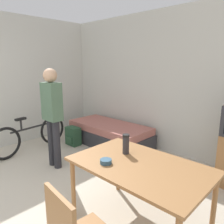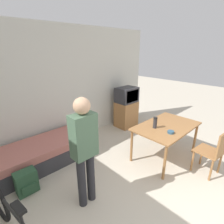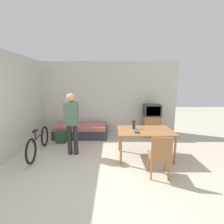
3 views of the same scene
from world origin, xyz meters
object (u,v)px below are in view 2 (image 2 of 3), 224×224
at_px(daybed, 44,153).
at_px(tv, 126,107).
at_px(wooden_chair, 214,151).
at_px(mate_bowl, 171,132).
at_px(bicycle, 17,224).
at_px(person_standing, 84,147).
at_px(backpack, 26,182).
at_px(dining_table, 166,129).
at_px(thermos_flask, 155,122).

distance_m(daybed, tv, 2.56).
relative_size(wooden_chair, mate_bowl, 7.50).
height_order(tv, bicycle, tv).
height_order(wooden_chair, person_standing, person_standing).
bearing_deg(backpack, bicycle, -114.12).
distance_m(person_standing, backpack, 1.26).
xyz_separation_m(wooden_chair, bicycle, (-2.93, 1.10, -0.19)).
relative_size(tv, mate_bowl, 9.73).
bearing_deg(person_standing, mate_bowl, -13.51).
bearing_deg(daybed, dining_table, -38.49).
relative_size(dining_table, backpack, 3.54).
height_order(dining_table, bicycle, dining_table).
height_order(daybed, dining_table, dining_table).
height_order(thermos_flask, mate_bowl, thermos_flask).
bearing_deg(tv, bicycle, -157.53).
bearing_deg(mate_bowl, dining_table, 42.38).
xyz_separation_m(dining_table, backpack, (-2.48, 0.98, -0.46)).
relative_size(daybed, mate_bowl, 15.47).
bearing_deg(dining_table, daybed, 141.51).
distance_m(bicycle, mate_bowl, 2.64).
bearing_deg(person_standing, thermos_flask, -2.11).
bearing_deg(daybed, backpack, -132.92).
bearing_deg(dining_table, person_standing, 175.05).
height_order(bicycle, backpack, bicycle).
height_order(daybed, thermos_flask, thermos_flask).
distance_m(dining_table, wooden_chair, 0.91).
relative_size(bicycle, mate_bowl, 13.85).
distance_m(daybed, wooden_chair, 3.21).
bearing_deg(person_standing, backpack, 126.23).
xyz_separation_m(person_standing, mate_bowl, (1.63, -0.39, -0.21)).
distance_m(dining_table, bicycle, 2.85).
xyz_separation_m(daybed, dining_table, (1.95, -1.55, 0.43)).
relative_size(daybed, dining_table, 1.35).
relative_size(bicycle, backpack, 4.27).
relative_size(tv, wooden_chair, 1.30).
height_order(person_standing, thermos_flask, person_standing).
distance_m(daybed, thermos_flask, 2.30).
xyz_separation_m(person_standing, backpack, (-0.60, 0.81, -0.76)).
bearing_deg(wooden_chair, thermos_flask, 110.82).
distance_m(tv, thermos_flask, 1.76).
distance_m(tv, bicycle, 3.70).
relative_size(tv, bicycle, 0.70).
xyz_separation_m(daybed, bicycle, (-0.88, -1.34, 0.09)).
relative_size(daybed, backpack, 4.77).
bearing_deg(backpack, daybed, 47.08).
relative_size(daybed, wooden_chair, 2.06).
height_order(daybed, tv, tv).
distance_m(dining_table, backpack, 2.70).
xyz_separation_m(dining_table, mate_bowl, (-0.25, -0.23, 0.10)).
distance_m(person_standing, thermos_flask, 1.62).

